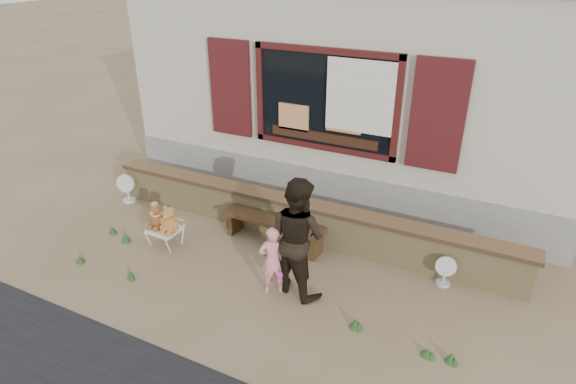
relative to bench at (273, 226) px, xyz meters
The scene contains 12 objects.
ground 0.76m from the bench, 66.35° to the right, with size 80.00×80.00×0.00m, color brown.
shopfront 4.21m from the bench, 85.90° to the left, with size 8.04×5.13×4.00m.
brick_wall 0.46m from the bench, 53.11° to the left, with size 7.10×0.36×0.67m.
bench is the anchor object (origin of this frame).
folding_chair 1.73m from the bench, 152.44° to the right, with size 0.49×0.43×0.29m.
teddy_bear_left 1.86m from the bench, 154.56° to the right, with size 0.31×0.27×0.43m, color brown, non-canonical shape.
teddy_bear_right 1.62m from the bench, 150.00° to the right, with size 0.33×0.28×0.45m, color #9A642A, non-canonical shape.
child 1.25m from the bench, 62.54° to the right, with size 0.37×0.25×1.03m, color pink.
adult 1.33m from the bench, 46.68° to the right, with size 0.83×0.65×1.70m, color black.
fan_left 3.12m from the bench, behind, with size 0.36×0.24×0.56m.
fan_right 2.66m from the bench, ahead, with size 0.30×0.20×0.47m.
grass_tufts 1.24m from the bench, 87.72° to the right, with size 5.70×1.55×0.15m.
Camera 1 is at (2.84, -5.16, 4.24)m, focal length 30.00 mm.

